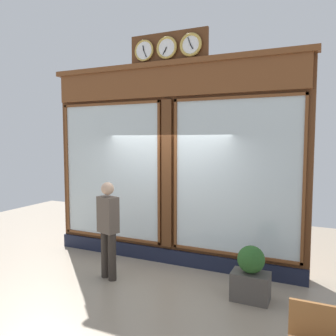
{
  "coord_description": "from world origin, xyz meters",
  "views": [
    {
      "loc": [
        -2.69,
        5.85,
        2.42
      ],
      "look_at": [
        0.0,
        0.0,
        1.87
      ],
      "focal_mm": 36.08,
      "sensor_mm": 36.0,
      "label": 1
    }
  ],
  "objects": [
    {
      "name": "planter_shrub",
      "position": [
        -1.77,
        0.89,
        0.63
      ],
      "size": [
        0.41,
        0.41,
        0.41
      ],
      "primitive_type": "sphere",
      "color": "#285623",
      "rests_on": "planter_box"
    },
    {
      "name": "shop_facade",
      "position": [
        -0.0,
        -0.13,
        1.96
      ],
      "size": [
        5.23,
        0.42,
        4.41
      ],
      "color": "#5B3319",
      "rests_on": "ground_plane"
    },
    {
      "name": "planter_box",
      "position": [
        -1.77,
        0.89,
        0.21
      ],
      "size": [
        0.56,
        0.36,
        0.43
      ],
      "primitive_type": "cube",
      "color": "#4C4742",
      "rests_on": "ground_plane"
    },
    {
      "name": "pedestrian",
      "position": [
        0.62,
        1.11,
        0.93
      ],
      "size": [
        0.41,
        0.32,
        1.69
      ],
      "color": "#312A24",
      "rests_on": "ground_plane"
    }
  ]
}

